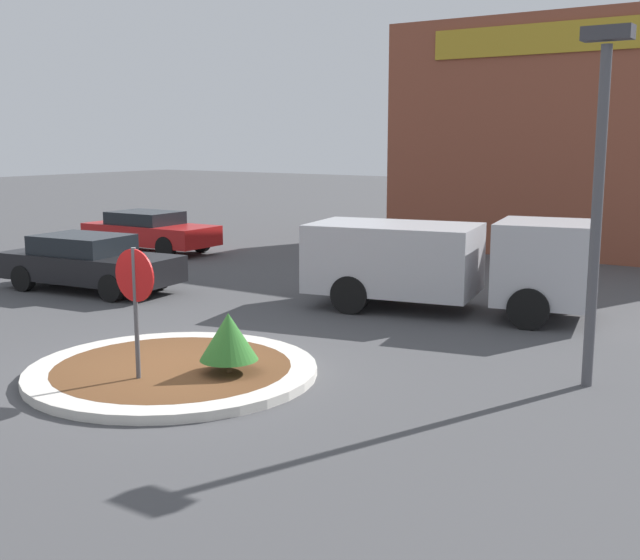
% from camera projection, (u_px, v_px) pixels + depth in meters
% --- Properties ---
extents(ground_plane, '(120.00, 120.00, 0.00)m').
position_uv_depth(ground_plane, '(173.00, 375.00, 12.74)').
color(ground_plane, '#474749').
extents(traffic_island, '(4.59, 4.59, 0.14)m').
position_uv_depth(traffic_island, '(173.00, 371.00, 12.73)').
color(traffic_island, beige).
rests_on(traffic_island, ground_plane).
extents(stop_sign, '(0.79, 0.07, 2.13)m').
position_uv_depth(stop_sign, '(135.00, 291.00, 11.86)').
color(stop_sign, '#4C4C51').
rests_on(stop_sign, ground_plane).
extents(island_shrub, '(0.91, 0.91, 0.94)m').
position_uv_depth(island_shrub, '(229.00, 336.00, 12.30)').
color(island_shrub, brown).
rests_on(island_shrub, traffic_island).
extents(utility_truck, '(6.33, 3.27, 2.04)m').
position_uv_depth(utility_truck, '(447.00, 260.00, 17.19)').
color(utility_truck, '#B2B2B7').
rests_on(utility_truck, ground_plane).
extents(storefront_building, '(11.68, 6.07, 7.46)m').
position_uv_depth(storefront_building, '(586.00, 137.00, 26.57)').
color(storefront_building, brown).
rests_on(storefront_building, ground_plane).
extents(parked_sedan_red, '(4.61, 2.08, 1.33)m').
position_uv_depth(parked_sedan_red, '(150.00, 231.00, 26.30)').
color(parked_sedan_red, '#B21919').
rests_on(parked_sedan_red, ground_plane).
extents(parked_sedan_black, '(4.73, 2.36, 1.37)m').
position_uv_depth(parked_sedan_black, '(89.00, 262.00, 19.70)').
color(parked_sedan_black, black).
rests_on(parked_sedan_black, ground_plane).
extents(light_pole, '(0.70, 0.30, 5.28)m').
position_uv_depth(light_pole, '(599.00, 176.00, 11.65)').
color(light_pole, '#4C4C51').
rests_on(light_pole, ground_plane).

